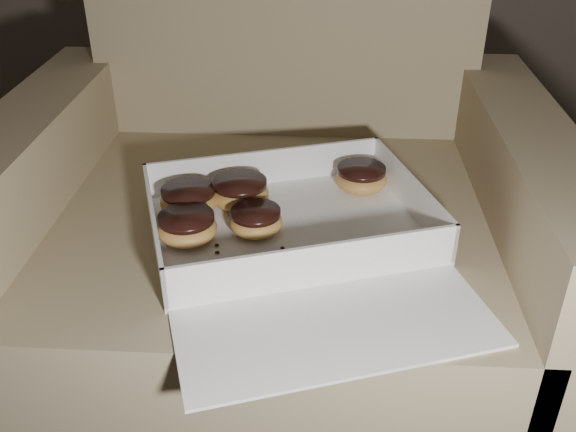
{
  "coord_description": "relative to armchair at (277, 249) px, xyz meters",
  "views": [
    {
      "loc": [
        0.3,
        0.03,
        1.01
      ],
      "look_at": [
        0.25,
        0.91,
        0.48
      ],
      "focal_mm": 40.0,
      "sensor_mm": 36.0,
      "label": 1
    }
  ],
  "objects": [
    {
      "name": "donut_d",
      "position": [
        -0.05,
        -0.09,
        0.17
      ],
      "size": [
        0.1,
        0.1,
        0.05
      ],
      "color": "#C48F44",
      "rests_on": "bakery_box"
    },
    {
      "name": "donut_c",
      "position": [
        -0.02,
        -0.17,
        0.17
      ],
      "size": [
        0.08,
        0.08,
        0.04
      ],
      "color": "#C48F44",
      "rests_on": "bakery_box"
    },
    {
      "name": "crumb_d",
      "position": [
        -0.08,
        -0.21,
        0.14
      ],
      "size": [
        0.01,
        0.01,
        0.0
      ],
      "primitive_type": "ellipsoid",
      "color": "black",
      "rests_on": "bakery_box"
    },
    {
      "name": "donut_b",
      "position": [
        0.15,
        -0.02,
        0.17
      ],
      "size": [
        0.09,
        0.09,
        0.05
      ],
      "color": "#C48F44",
      "rests_on": "bakery_box"
    },
    {
      "name": "armchair",
      "position": [
        0.0,
        0.0,
        0.0
      ],
      "size": [
        0.97,
        0.82,
        1.02
      ],
      "color": "#867B55",
      "rests_on": "floor"
    },
    {
      "name": "crumb_c",
      "position": [
        0.03,
        -0.21,
        0.14
      ],
      "size": [
        0.01,
        0.01,
        0.0
      ],
      "primitive_type": "ellipsoid",
      "color": "black",
      "rests_on": "bakery_box"
    },
    {
      "name": "crumb_a",
      "position": [
        0.13,
        -0.26,
        0.14
      ],
      "size": [
        0.01,
        0.01,
        0.0
      ],
      "primitive_type": "ellipsoid",
      "color": "black",
      "rests_on": "bakery_box"
    },
    {
      "name": "crumb_b",
      "position": [
        -0.07,
        -0.23,
        0.14
      ],
      "size": [
        0.01,
        0.01,
        0.0
      ],
      "primitive_type": "ellipsoid",
      "color": "black",
      "rests_on": "bakery_box"
    },
    {
      "name": "bakery_box",
      "position": [
        0.05,
        -0.19,
        0.15
      ],
      "size": [
        0.56,
        0.61,
        0.07
      ],
      "rotation": [
        0.0,
        0.0,
        0.32
      ],
      "color": "white",
      "rests_on": "armchair"
    },
    {
      "name": "donut_e",
      "position": [
        -0.14,
        -0.11,
        0.17
      ],
      "size": [
        0.1,
        0.1,
        0.05
      ],
      "color": "#C48F44",
      "rests_on": "bakery_box"
    },
    {
      "name": "donut_a",
      "position": [
        -0.12,
        -0.2,
        0.17
      ],
      "size": [
        0.09,
        0.09,
        0.05
      ],
      "color": "#C48F44",
      "rests_on": "bakery_box"
    },
    {
      "name": "crumb_e",
      "position": [
        0.07,
        -0.21,
        0.14
      ],
      "size": [
        0.01,
        0.01,
        0.0
      ],
      "primitive_type": "ellipsoid",
      "color": "black",
      "rests_on": "bakery_box"
    }
  ]
}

